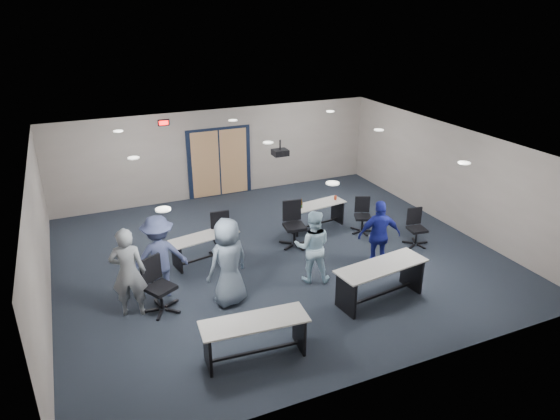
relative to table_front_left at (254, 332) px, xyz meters
name	(u,v)px	position (x,y,z in m)	size (l,w,h in m)	color
floor	(277,256)	(1.81, 3.23, -0.50)	(10.00, 10.00, 0.00)	black
back_wall	(219,153)	(1.81, 7.73, 0.85)	(10.00, 0.04, 2.70)	gray
front_wall	(393,304)	(1.81, -1.27, 0.85)	(10.00, 0.04, 2.70)	gray
left_wall	(39,243)	(-3.19, 3.23, 0.85)	(0.04, 9.00, 2.70)	gray
right_wall	(449,175)	(6.81, 3.23, 0.85)	(0.04, 9.00, 2.70)	gray
ceiling	(277,147)	(1.81, 3.23, 2.20)	(10.00, 9.00, 0.04)	white
double_door	(220,163)	(1.81, 7.69, 0.55)	(2.00, 0.07, 2.20)	black
exit_sign	(164,123)	(0.21, 7.67, 1.95)	(0.32, 0.07, 0.18)	black
ceiling_projector	(280,152)	(2.11, 3.73, 1.90)	(0.35, 0.32, 0.37)	black
ceiling_can_lights	(272,145)	(1.81, 3.48, 2.17)	(6.24, 5.74, 0.02)	white
table_front_left	(254,332)	(0.00, 0.00, 0.00)	(1.87, 0.76, 0.74)	#ABA9A1
table_front_right	(381,276)	(2.97, 0.65, 0.04)	(2.03, 0.89, 0.80)	#ABA9A1
table_back_left	(205,244)	(0.18, 3.68, -0.06)	(1.68, 0.84, 0.65)	#ABA9A1
table_back_right	(316,211)	(3.40, 4.31, -0.04)	(1.72, 0.77, 0.92)	#ABA9A1
chair_back_b	(223,236)	(0.63, 3.74, 0.03)	(0.67, 0.67, 1.07)	black
chair_back_c	(295,225)	(2.42, 3.56, 0.06)	(0.71, 0.71, 1.13)	black
chair_back_d	(363,216)	(4.40, 3.56, -0.04)	(0.59, 0.59, 0.93)	black
chair_loose_left	(160,286)	(-1.18, 2.03, 0.05)	(0.70, 0.70, 1.12)	black
chair_loose_right	(417,228)	(5.22, 2.37, -0.04)	(0.59, 0.59, 0.93)	black
person_gray	(128,272)	(-1.72, 2.16, 0.41)	(0.67, 0.44, 1.83)	gray
person_plaid	(228,262)	(0.14, 1.79, 0.41)	(0.89, 0.58, 1.83)	slate
person_lightblue	(313,246)	(2.06, 1.91, 0.31)	(0.79, 0.62, 1.63)	#BEE6FC
person_navy	(379,235)	(3.68, 1.79, 0.31)	(0.96, 0.40, 1.64)	navy
person_back	(159,256)	(-1.04, 2.63, 0.38)	(1.14, 0.66, 1.77)	#414A75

